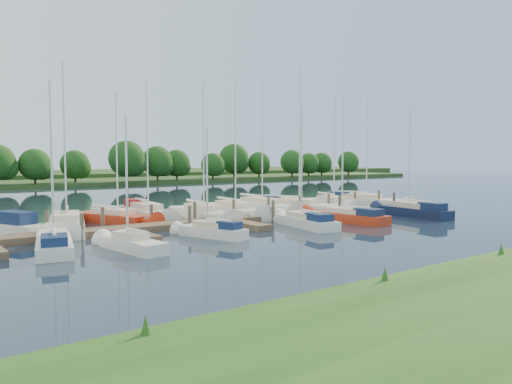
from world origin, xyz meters
TOP-DOWN VIEW (x-y plane):
  - ground at (0.00, 0.00)m, footprint 260.00×260.00m
  - dock at (0.00, 7.31)m, footprint 40.00×6.00m
  - mooring_pilings at (0.00, 8.43)m, footprint 38.24×2.84m
  - far_shore at (0.00, 75.00)m, footprint 180.00×30.00m
  - treeline at (5.99, 61.84)m, footprint 146.04×9.57m
  - motorboat at (-13.35, 11.48)m, footprint 3.35×5.49m
  - sailboat_n_2 at (-10.36, 11.37)m, footprint 4.27×9.20m
  - sailboat_n_3 at (-6.37, 12.98)m, footprint 4.26×7.75m
  - sailboat_n_4 at (-3.24, 14.55)m, footprint 2.55×8.75m
  - sailboat_n_5 at (0.11, 11.33)m, footprint 2.30×8.59m
  - sailboat_n_6 at (3.46, 11.80)m, footprint 2.97×9.50m
  - sailboat_n_7 at (7.02, 12.83)m, footprint 2.34×9.53m
  - sailboat_n_8 at (9.82, 11.33)m, footprint 5.81×10.40m
  - sailboat_n_9 at (13.84, 10.59)m, footprint 3.66×8.46m
  - sailboat_n_10 at (18.74, 11.24)m, footprint 4.73×9.62m
  - sailboat_s_0 at (-13.01, 4.30)m, footprint 3.13×7.29m
  - sailboat_s_1 at (-9.79, 1.94)m, footprint 2.02×5.73m
  - sailboat_s_2 at (-4.12, 3.04)m, footprint 2.61×5.36m
  - sailboat_s_3 at (3.56, 3.16)m, footprint 2.76×7.25m
  - sailboat_s_4 at (7.92, 3.24)m, footprint 2.45×7.53m
  - sailboat_s_5 at (14.83, 2.34)m, footprint 2.43×7.66m

SIDE VIEW (x-z plane):
  - ground at x=0.00m, z-range 0.00..0.00m
  - dock at x=0.00m, z-range 0.00..0.40m
  - sailboat_n_3 at x=-6.37m, z-range -4.73..5.28m
  - sailboat_s_1 at x=-9.79m, z-range -3.44..3.99m
  - sailboat_n_2 at x=-10.36m, z-range -5.54..6.09m
  - sailboat_n_6 at x=3.46m, z-range -5.70..6.26m
  - sailboat_n_5 at x=0.11m, z-range -5.21..5.77m
  - sailboat_n_7 at x=7.02m, z-range -5.82..6.38m
  - sailboat_n_9 at x=13.84m, z-range -5.13..5.70m
  - far_shore at x=0.00m, z-range 0.00..0.60m
  - sailboat_s_0 at x=-13.01m, z-range -4.30..4.92m
  - sailboat_s_3 at x=3.56m, z-range -4.28..4.91m
  - sailboat_s_2 at x=-4.12m, z-range -3.22..3.85m
  - sailboat_s_4 at x=7.92m, z-range -4.47..5.10m
  - sailboat_n_8 at x=9.82m, z-range -6.31..6.96m
  - sailboat_n_10 at x=18.74m, z-range -5.76..6.42m
  - sailboat_s_5 at x=14.83m, z-range -4.60..5.27m
  - sailboat_n_4 at x=-3.24m, z-range -5.26..5.94m
  - motorboat at x=-13.35m, z-range -0.53..1.26m
  - mooring_pilings at x=0.00m, z-range -0.40..1.60m
  - treeline at x=5.99m, z-range -0.01..8.13m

